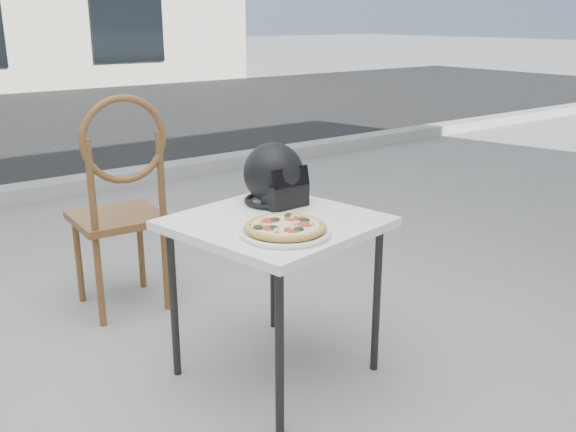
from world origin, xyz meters
TOP-DOWN VIEW (x-y plane):
  - ground at (0.00, 0.00)m, footprint 80.00×80.00m
  - cafe_table_main at (0.59, -0.39)m, footprint 0.83×0.83m
  - plate at (0.50, -0.57)m, footprint 0.36×0.36m
  - pizza at (0.50, -0.57)m, footprint 0.38×0.38m
  - helmet at (0.71, -0.21)m, footprint 0.26×0.27m
  - cafe_chair_main at (0.34, 0.54)m, footprint 0.45×0.45m

SIDE VIEW (x-z plane):
  - ground at x=0.00m, z-range 0.00..0.00m
  - cafe_chair_main at x=0.34m, z-range 0.06..1.16m
  - cafe_table_main at x=0.59m, z-range 0.28..0.95m
  - plate at x=0.50m, z-range 0.67..0.70m
  - pizza at x=0.50m, z-range 0.69..0.73m
  - helmet at x=0.71m, z-range 0.66..0.92m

